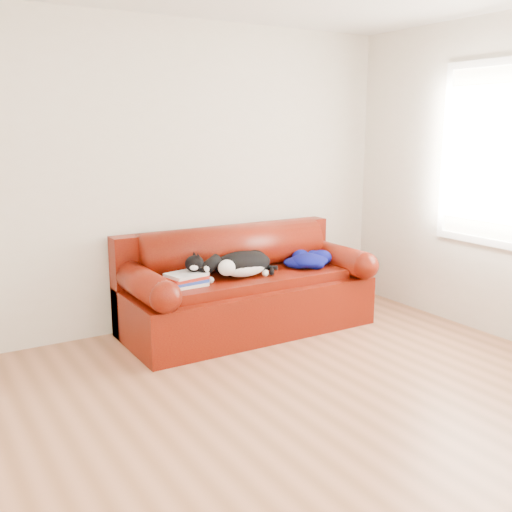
# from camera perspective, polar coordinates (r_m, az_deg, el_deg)

# --- Properties ---
(ground) EXTENTS (4.50, 4.50, 0.00)m
(ground) POSITION_cam_1_polar(r_m,az_deg,el_deg) (3.80, 3.67, -14.79)
(ground) COLOR brown
(ground) RESTS_ON ground
(room_shell) EXTENTS (4.52, 4.02, 2.61)m
(room_shell) POSITION_cam_1_polar(r_m,az_deg,el_deg) (3.47, 5.60, 11.24)
(room_shell) COLOR beige
(room_shell) RESTS_ON ground
(sofa_base) EXTENTS (2.10, 0.90, 0.50)m
(sofa_base) POSITION_cam_1_polar(r_m,az_deg,el_deg) (5.15, -0.84, -4.50)
(sofa_base) COLOR #3E0204
(sofa_base) RESTS_ON ground
(sofa_back) EXTENTS (2.10, 1.01, 0.88)m
(sofa_back) POSITION_cam_1_polar(r_m,az_deg,el_deg) (5.28, -2.19, -0.68)
(sofa_back) COLOR #3E0204
(sofa_back) RESTS_ON ground
(book_stack) EXTENTS (0.33, 0.27, 0.10)m
(book_stack) POSITION_cam_1_polar(r_m,az_deg,el_deg) (4.72, -6.75, -2.23)
(book_stack) COLOR beige
(book_stack) RESTS_ON sofa_base
(cat) EXTENTS (0.76, 0.39, 0.27)m
(cat) POSITION_cam_1_polar(r_m,az_deg,el_deg) (4.95, -1.31, -0.83)
(cat) COLOR black
(cat) RESTS_ON sofa_base
(blanket) EXTENTS (0.54, 0.45, 0.14)m
(blanket) POSITION_cam_1_polar(r_m,az_deg,el_deg) (5.35, 5.06, -0.33)
(blanket) COLOR #020D41
(blanket) RESTS_ON sofa_base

